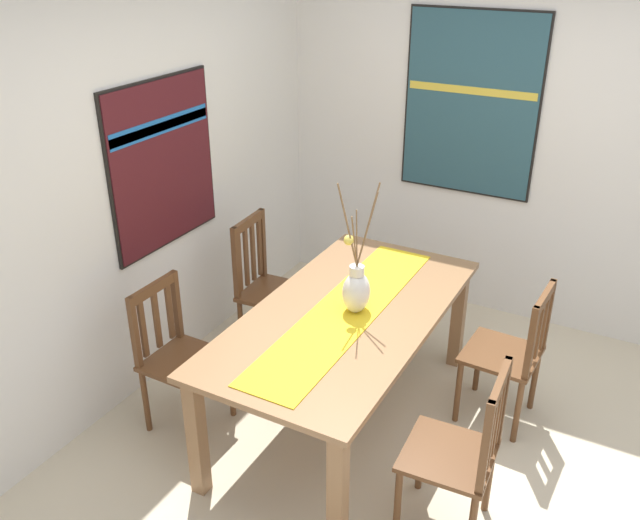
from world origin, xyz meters
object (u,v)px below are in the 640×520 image
object	(u,v)px
chair_0	(178,355)
painting_on_back_wall	(163,164)
dining_table	(346,327)
painting_on_side_wall	(471,105)
chair_2	(462,451)
centerpiece_vase	(356,289)
chair_1	(511,353)
chair_3	(267,285)

from	to	relation	value
chair_0	painting_on_back_wall	xyz separation A→B (m)	(0.55, 0.46, 0.94)
dining_table	painting_on_side_wall	xyz separation A→B (m)	(1.74, -0.11, 0.93)
chair_2	painting_on_back_wall	xyz separation A→B (m)	(0.56, 2.17, 0.92)
centerpiece_vase	chair_2	distance (m)	1.05
dining_table	chair_1	xyz separation A→B (m)	(0.48, -0.85, -0.19)
painting_on_side_wall	chair_1	bearing A→B (deg)	-149.52
dining_table	centerpiece_vase	world-z (taller)	centerpiece_vase
chair_0	chair_1	size ratio (longest dim) A/B	0.99
chair_0	painting_on_back_wall	distance (m)	1.18
chair_2	dining_table	bearing A→B (deg)	60.51
centerpiece_vase	painting_on_back_wall	distance (m)	1.45
chair_1	chair_2	bearing A→B (deg)	-179.62
dining_table	chair_2	world-z (taller)	chair_2
chair_0	painting_on_side_wall	size ratio (longest dim) A/B	0.70
chair_1	painting_on_side_wall	world-z (taller)	painting_on_side_wall
chair_2	chair_3	xyz separation A→B (m)	(0.95, 1.70, 0.01)
centerpiece_vase	chair_1	bearing A→B (deg)	-61.18
chair_1	chair_3	xyz separation A→B (m)	(-0.01, 1.69, 0.02)
chair_1	painting_on_back_wall	size ratio (longest dim) A/B	0.87
centerpiece_vase	chair_0	size ratio (longest dim) A/B	0.84
chair_2	painting_on_side_wall	size ratio (longest dim) A/B	0.73
painting_on_side_wall	chair_2	bearing A→B (deg)	-161.36
painting_on_back_wall	chair_3	bearing A→B (deg)	-50.40
chair_3	painting_on_side_wall	distance (m)	1.93
dining_table	painting_on_back_wall	size ratio (longest dim) A/B	1.85
chair_2	chair_0	bearing A→B (deg)	89.66
dining_table	centerpiece_vase	bearing A→B (deg)	-54.84
chair_3	painting_on_side_wall	bearing A→B (deg)	-36.54
painting_on_back_wall	painting_on_side_wall	bearing A→B (deg)	-40.39
chair_1	chair_2	world-z (taller)	chair_2
chair_2	chair_3	world-z (taller)	chair_3
chair_2	chair_1	bearing A→B (deg)	0.38
chair_0	painting_on_side_wall	world-z (taller)	painting_on_side_wall
chair_0	chair_3	distance (m)	0.94
centerpiece_vase	painting_on_back_wall	bearing A→B (deg)	88.30
centerpiece_vase	painting_on_back_wall	size ratio (longest dim) A/B	0.73
painting_on_back_wall	painting_on_side_wall	distance (m)	2.20
painting_on_back_wall	painting_on_side_wall	size ratio (longest dim) A/B	0.80
chair_0	chair_2	world-z (taller)	chair_2
chair_3	centerpiece_vase	bearing A→B (deg)	-116.05
chair_0	chair_3	size ratio (longest dim) A/B	0.93
painting_on_side_wall	dining_table	bearing A→B (deg)	176.45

